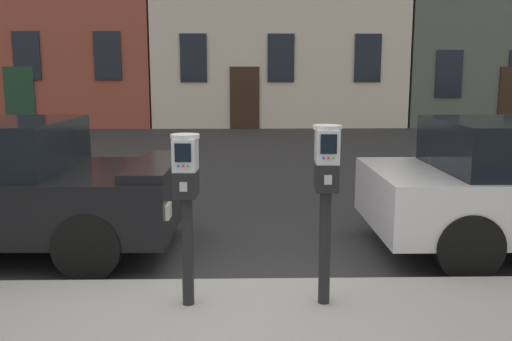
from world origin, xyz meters
The scene contains 3 objects.
ground_plane centered at (0.00, 0.00, 0.00)m, with size 160.00×160.00×0.00m, color #28282B.
parking_meter_near_kerb centered at (-0.31, -0.33, 1.05)m, with size 0.23×0.26×1.33m.
parking_meter_twin_adjacent centered at (0.75, -0.33, 1.10)m, with size 0.23×0.26×1.39m.
Camera 1 is at (0.13, -4.46, 1.92)m, focal length 39.41 mm.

